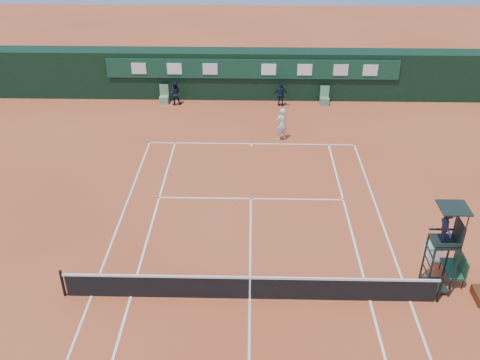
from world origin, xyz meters
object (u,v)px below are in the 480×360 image
umpire_chair (447,232)px  player_bench (456,266)px  tennis_net (250,287)px  cooler (433,252)px  player (282,124)px

umpire_chair → player_bench: bearing=31.3°
umpire_chair → player_bench: umpire_chair is taller
tennis_net → cooler: size_ratio=20.00×
umpire_chair → player_bench: size_ratio=2.85×
tennis_net → player: player is taller
cooler → umpire_chair: bearing=-104.4°
tennis_net → umpire_chair: 6.78m
cooler → tennis_net: bearing=-161.2°
player_bench → cooler: 1.26m
player_bench → player: bearing=116.9°
umpire_chair → player: umpire_chair is taller
umpire_chair → player: (-4.85, 11.80, -1.55)m
player_bench → umpire_chair: bearing=-148.7°
tennis_net → player_bench: same height
tennis_net → umpire_chair: bearing=5.9°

